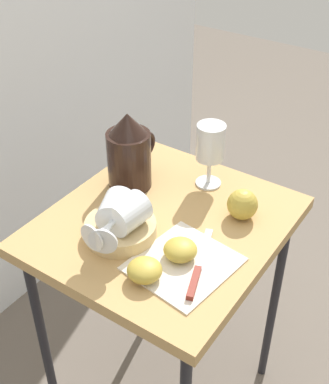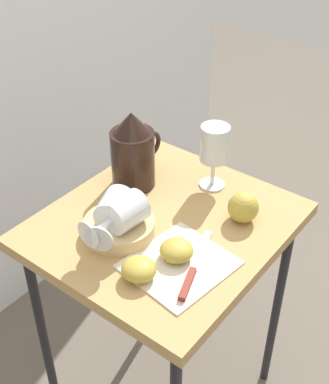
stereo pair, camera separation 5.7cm
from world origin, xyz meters
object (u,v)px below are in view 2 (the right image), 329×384
object	(u,v)px
wine_glass_tipped_far	(115,210)
knife	(192,273)
wine_glass_tipped_near	(124,213)
apple_half_right	(177,250)
wine_glass_upright	(214,147)
apple_whole	(243,207)
table	(164,242)
pitcher	(133,156)
apple_half_left	(139,269)
basket_tray	(119,227)

from	to	relation	value
wine_glass_tipped_far	knife	size ratio (longest dim) A/B	0.76
wine_glass_tipped_near	apple_half_right	distance (m)	0.14
wine_glass_upright	apple_whole	xyz separation A→B (m)	(-0.07, -0.13, -0.08)
table	pitcher	bearing A→B (deg)	64.94
apple_half_left	pitcher	bearing A→B (deg)	42.13
wine_glass_upright	apple_half_right	distance (m)	0.29
apple_half_left	apple_half_right	bearing A→B (deg)	-16.33
basket_tray	apple_whole	distance (m)	0.28
pitcher	apple_half_left	world-z (taller)	pitcher
table	wine_glass_tipped_near	xyz separation A→B (m)	(-0.10, 0.03, 0.14)
table	knife	distance (m)	0.20
apple_whole	knife	world-z (taller)	apple_whole
apple_half_right	wine_glass_upright	bearing A→B (deg)	18.31
apple_half_right	apple_whole	bearing A→B (deg)	-11.90
table	wine_glass_tipped_near	world-z (taller)	wine_glass_tipped_near
wine_glass_upright	apple_whole	bearing A→B (deg)	-119.05
basket_tray	wine_glass_tipped_far	distance (m)	0.05
pitcher	wine_glass_tipped_far	size ratio (longest dim) A/B	1.26
apple_half_left	apple_half_right	distance (m)	0.09
apple_whole	knife	distance (m)	0.22
apple_half_left	wine_glass_tipped_far	bearing A→B (deg)	60.99
wine_glass_upright	wine_glass_tipped_far	distance (m)	0.30
knife	table	bearing A→B (deg)	54.81
wine_glass_tipped_near	apple_whole	world-z (taller)	wine_glass_tipped_near
wine_glass_upright	wine_glass_tipped_far	size ratio (longest dim) A/B	1.05
pitcher	apple_whole	distance (m)	0.29
wine_glass_tipped_far	apple_half_left	size ratio (longest dim) A/B	2.23
apple_whole	table	bearing A→B (deg)	128.66
wine_glass_tipped_far	apple_half_right	size ratio (longest dim) A/B	2.23
basket_tray	apple_half_right	size ratio (longest dim) A/B	2.22
apple_half_left	knife	world-z (taller)	apple_half_left
wine_glass_tipped_near	basket_tray	bearing A→B (deg)	76.00
pitcher	wine_glass_tipped_far	xyz separation A→B (m)	(-0.18, -0.10, -0.01)
table	basket_tray	bearing A→B (deg)	152.55
pitcher	wine_glass_tipped_near	xyz separation A→B (m)	(-0.17, -0.12, -0.01)
basket_tray	apple_whole	size ratio (longest dim) A/B	2.22
table	pitcher	size ratio (longest dim) A/B	3.42
wine_glass_tipped_near	knife	world-z (taller)	wine_glass_tipped_near
wine_glass_upright	knife	world-z (taller)	wine_glass_upright
basket_tray	wine_glass_tipped_far	xyz separation A→B (m)	(-0.01, 0.00, 0.05)
wine_glass_tipped_near	wine_glass_tipped_far	xyz separation A→B (m)	(-0.00, 0.02, -0.00)
wine_glass_upright	wine_glass_tipped_far	xyz separation A→B (m)	(-0.29, 0.06, -0.04)
wine_glass_upright	pitcher	bearing A→B (deg)	125.28
apple_half_left	apple_whole	world-z (taller)	apple_whole
basket_tray	wine_glass_tipped_far	size ratio (longest dim) A/B	1.00
pitcher	wine_glass_tipped_far	distance (m)	0.20
wine_glass_tipped_far	wine_glass_upright	bearing A→B (deg)	-11.77
wine_glass_tipped_far	apple_half_left	distance (m)	0.15
basket_tray	wine_glass_upright	distance (m)	0.30
wine_glass_tipped_near	wine_glass_tipped_far	world-z (taller)	same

